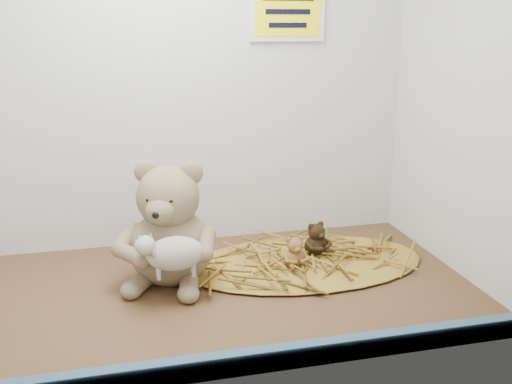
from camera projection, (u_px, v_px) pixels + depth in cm
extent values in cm
cube|color=#492F19|center=(182.00, 295.00, 114.58)|extent=(120.00, 60.00, 0.40)
cube|color=silver|center=(160.00, 57.00, 129.78)|extent=(120.00, 0.40, 90.00)
cube|color=silver|center=(470.00, 61.00, 115.27)|extent=(0.40, 60.00, 90.00)
cube|color=#3E6076|center=(202.00, 367.00, 87.22)|extent=(119.28, 2.20, 3.60)
ellipsoid|color=brown|center=(305.00, 262.00, 128.96)|extent=(54.96, 31.91, 1.06)
cube|color=#F9EC0C|center=(287.00, 12.00, 133.11)|extent=(16.00, 1.20, 11.00)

